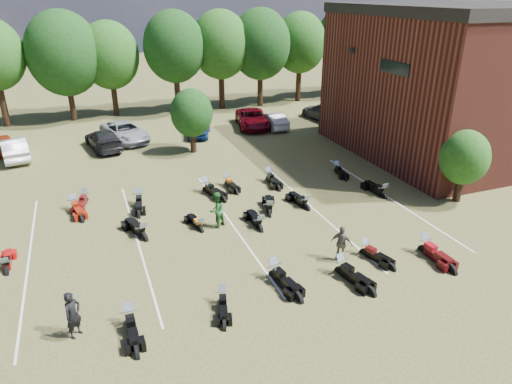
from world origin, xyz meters
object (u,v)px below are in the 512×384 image
person_black (73,315)px  motorcycle_7 (8,272)px  person_grey (342,243)px  motorcycle_3 (341,274)px  person_green (216,210)px  motorcycle_0 (130,325)px  motorcycle_14 (86,202)px  car_4 (199,127)px  car_0 (5,145)px

person_black → motorcycle_7: (-2.80, 5.42, -0.93)m
person_grey → motorcycle_3: (-0.60, -1.05, -0.87)m
person_green → person_grey: size_ratio=1.13×
person_green → motorcycle_0: bearing=20.4°
motorcycle_0 → motorcycle_14: size_ratio=1.02×
person_green → motorcycle_7: person_green is taller
person_green → motorcycle_0: person_green is taller
person_grey → motorcycle_7: (-14.46, 4.39, -0.87)m
person_green → motorcycle_3: size_ratio=0.80×
person_green → person_grey: (4.47, -5.21, -0.11)m
person_black → motorcycle_14: size_ratio=0.83×
motorcycle_3 → motorcycle_7: 14.89m
motorcycle_7 → motorcycle_14: (3.56, 6.52, 0.00)m
car_4 → motorcycle_7: 21.94m
car_0 → car_4: 15.17m
car_0 → motorcycle_3: bearing=-73.4°
car_0 → motorcycle_3: size_ratio=1.59×
person_black → motorcycle_7: size_ratio=0.89×
car_4 → person_grey: person_grey is taller
person_black → motorcycle_0: person_black is taller
car_4 → motorcycle_7: (-13.32, -17.42, -0.74)m
car_4 → person_grey: size_ratio=2.49×
person_black → car_0: bearing=57.7°
car_4 → motorcycle_3: car_4 is taller
motorcycle_14 → motorcycle_7: bearing=-99.9°
motorcycle_3 → motorcycle_7: motorcycle_3 is taller
person_black → motorcycle_14: (0.75, 11.93, -0.93)m
motorcycle_7 → motorcycle_14: size_ratio=0.93×
car_4 → motorcycle_14: bearing=-113.0°
person_grey → car_0: bearing=-8.6°
motorcycle_0 → motorcycle_3: (9.16, 0.09, 0.00)m
person_black → person_green: (7.19, 6.24, 0.05)m
car_0 → person_grey: size_ratio=2.23×
car_0 → car_4: bearing=-20.0°
person_grey → motorcycle_0: (-9.76, -1.14, -0.87)m
motorcycle_3 → motorcycle_7: size_ratio=1.17×
car_0 → motorcycle_0: bearing=-91.6°
person_green → motorcycle_3: bearing=91.9°
car_4 → person_black: (-10.52, -22.84, 0.19)m
person_grey → motorcycle_14: person_grey is taller
motorcycle_0 → motorcycle_7: (-4.70, 5.53, 0.00)m
motorcycle_0 → motorcycle_7: motorcycle_0 is taller
person_green → motorcycle_7: 10.07m
person_green → motorcycle_0: size_ratio=0.86×
motorcycle_0 → motorcycle_7: 7.26m
person_green → person_grey: person_green is taller
car_4 → motorcycle_7: size_ratio=2.08×
motorcycle_0 → motorcycle_14: bearing=94.5°
person_green → person_black: bearing=11.1°
car_0 → motorcycle_0: size_ratio=1.69×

